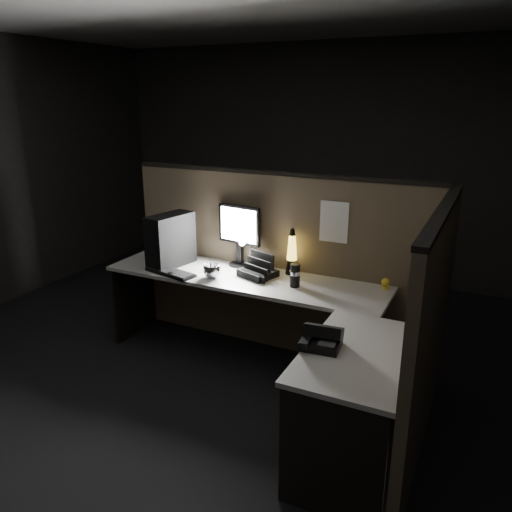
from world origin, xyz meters
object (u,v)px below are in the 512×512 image
at_px(keyboard, 171,272).
at_px(lava_lamp, 292,255).
at_px(pc_tower, 171,240).
at_px(desk_phone, 321,338).
at_px(monitor, 239,229).

relative_size(keyboard, lava_lamp, 1.20).
bearing_deg(pc_tower, lava_lamp, 24.76).
xyz_separation_m(keyboard, lava_lamp, (0.88, 0.43, 0.15)).
bearing_deg(desk_phone, pc_tower, 147.40).
xyz_separation_m(lava_lamp, desk_phone, (0.62, -1.07, -0.11)).
distance_m(monitor, desk_phone, 1.56).
xyz_separation_m(pc_tower, monitor, (0.51, 0.26, 0.09)).
bearing_deg(monitor, keyboard, -123.43).
bearing_deg(keyboard, desk_phone, -11.24).
distance_m(pc_tower, desk_phone, 1.81).
distance_m(pc_tower, lava_lamp, 1.03).
relative_size(pc_tower, monitor, 0.86).
bearing_deg(desk_phone, monitor, 129.83).
bearing_deg(monitor, pc_tower, -144.89).
bearing_deg(pc_tower, monitor, 37.53).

